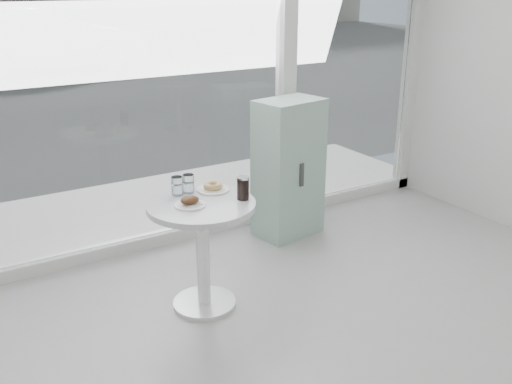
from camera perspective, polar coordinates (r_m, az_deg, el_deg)
storefront at (r=4.75m, az=-5.49°, el=15.19°), size 5.00×0.14×3.00m
main_table at (r=3.83m, az=-5.40°, el=-4.11°), size 0.72×0.72×0.77m
patio_deck at (r=5.83m, az=-9.05°, el=-1.08°), size 5.60×1.60×0.05m
mint_cabinet at (r=4.95m, az=3.27°, el=2.34°), size 0.61×0.46×1.21m
car_silver at (r=15.18m, az=-20.18°, el=14.01°), size 4.63×1.72×1.51m
plate_fritter at (r=3.70m, az=-6.59°, el=-0.99°), size 0.20×0.20×0.07m
plate_donut at (r=3.95m, az=-4.31°, el=0.44°), size 0.23×0.23×0.05m
water_tumbler_a at (r=3.89m, az=-7.89°, el=0.52°), size 0.08×0.08×0.13m
water_tumbler_b at (r=3.92m, az=-6.76°, el=0.75°), size 0.08×0.08×0.13m
cola_glass at (r=3.76m, az=-1.31°, el=0.34°), size 0.08×0.08×0.16m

